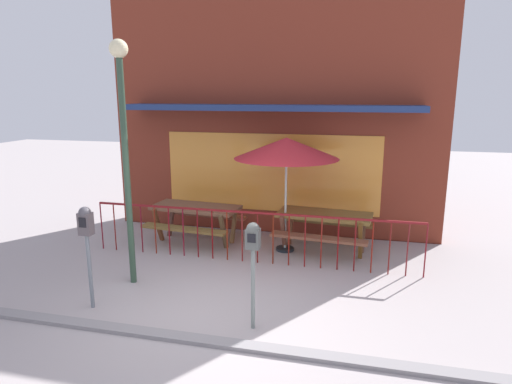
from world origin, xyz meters
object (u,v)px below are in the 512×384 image
picnic_table_left (196,214)px  parking_meter_far (253,247)px  patio_umbrella (286,149)px  parking_meter_near (86,231)px  street_lamp (124,129)px  picnic_table_right (324,221)px

picnic_table_left → parking_meter_far: size_ratio=1.31×
patio_umbrella → parking_meter_near: bearing=-127.6°
picnic_table_left → parking_meter_far: bearing=-57.3°
parking_meter_far → street_lamp: (-2.28, 0.96, 1.38)m
picnic_table_right → patio_umbrella: patio_umbrella is taller
patio_umbrella → parking_meter_near: size_ratio=1.48×
picnic_table_left → parking_meter_far: (1.99, -3.11, 0.52)m
picnic_table_left → patio_umbrella: 2.37m
parking_meter_far → street_lamp: 2.83m
street_lamp → picnic_table_left: bearing=82.4°
picnic_table_left → picnic_table_right: same height
picnic_table_right → patio_umbrella: (-0.74, -0.13, 1.42)m
picnic_table_right → parking_meter_near: size_ratio=1.27×
picnic_table_right → patio_umbrella: 1.61m
picnic_table_left → parking_meter_near: 3.17m
picnic_table_left → picnic_table_right: size_ratio=1.00×
picnic_table_left → patio_umbrella: bearing=-2.2°
parking_meter_near → street_lamp: 1.65m
picnic_table_left → patio_umbrella: patio_umbrella is taller
patio_umbrella → parking_meter_near: (-2.32, -3.02, -0.86)m
patio_umbrella → street_lamp: bearing=-136.5°
patio_umbrella → parking_meter_far: patio_umbrella is taller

